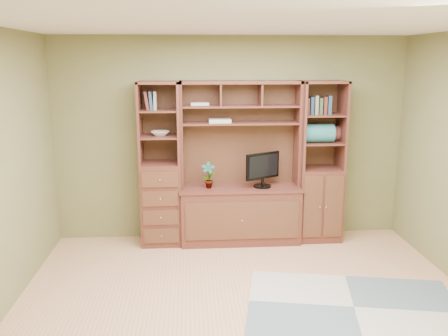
{
  "coord_description": "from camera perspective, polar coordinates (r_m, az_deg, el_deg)",
  "views": [
    {
      "loc": [
        -0.52,
        -4.03,
        2.31
      ],
      "look_at": [
        -0.15,
        1.2,
        1.1
      ],
      "focal_mm": 38.0,
      "sensor_mm": 36.0,
      "label": 1
    }
  ],
  "objects": [
    {
      "name": "monitor",
      "position": [
        5.94,
        4.68,
        0.54
      ],
      "size": [
        0.54,
        0.44,
        0.61
      ],
      "primitive_type": "cube",
      "rotation": [
        0.0,
        0.0,
        0.51
      ],
      "color": "black",
      "rests_on": "center_hutch"
    },
    {
      "name": "room",
      "position": [
        4.19,
        3.18,
        -0.97
      ],
      "size": [
        4.6,
        4.1,
        2.64
      ],
      "color": "tan",
      "rests_on": "ground"
    },
    {
      "name": "right_tower",
      "position": [
        6.17,
        11.47,
        0.71
      ],
      "size": [
        0.55,
        0.45,
        2.05
      ],
      "primitive_type": "cube",
      "color": "#54261D",
      "rests_on": "ground"
    },
    {
      "name": "rug",
      "position": [
        4.85,
        15.36,
        -15.87
      ],
      "size": [
        2.21,
        1.69,
        0.01
      ],
      "primitive_type": "cube",
      "rotation": [
        0.0,
        0.0,
        -0.19
      ],
      "color": "gray",
      "rests_on": "ground"
    },
    {
      "name": "left_tower",
      "position": [
        5.96,
        -7.64,
        0.42
      ],
      "size": [
        0.5,
        0.45,
        2.05
      ],
      "primitive_type": "cube",
      "color": "#54261D",
      "rests_on": "ground"
    },
    {
      "name": "blanket_teal",
      "position": [
        6.04,
        11.19,
        4.12
      ],
      "size": [
        0.4,
        0.23,
        0.23
      ],
      "primitive_type": "cube",
      "color": "#296B6D",
      "rests_on": "right_tower"
    },
    {
      "name": "blanket_red",
      "position": [
        6.22,
        12.73,
        4.08
      ],
      "size": [
        0.33,
        0.18,
        0.18
      ],
      "primitive_type": "cube",
      "color": "brown",
      "rests_on": "right_tower"
    },
    {
      "name": "orchid",
      "position": [
        5.91,
        -1.89,
        -0.88
      ],
      "size": [
        0.17,
        0.12,
        0.33
      ],
      "primitive_type": "imported",
      "color": "#9E5135",
      "rests_on": "center_hutch"
    },
    {
      "name": "magazines",
      "position": [
        5.92,
        -0.51,
        5.72
      ],
      "size": [
        0.27,
        0.2,
        0.04
      ],
      "primitive_type": "cube",
      "color": "beige",
      "rests_on": "center_hutch"
    },
    {
      "name": "bowl",
      "position": [
        5.89,
        -7.69,
        4.15
      ],
      "size": [
        0.23,
        0.23,
        0.06
      ],
      "primitive_type": "imported",
      "color": "beige",
      "rests_on": "left_tower"
    },
    {
      "name": "center_hutch",
      "position": [
        5.94,
        2.01,
        0.49
      ],
      "size": [
        1.54,
        0.53,
        2.05
      ],
      "primitive_type": "cube",
      "color": "#54261D",
      "rests_on": "ground"
    }
  ]
}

